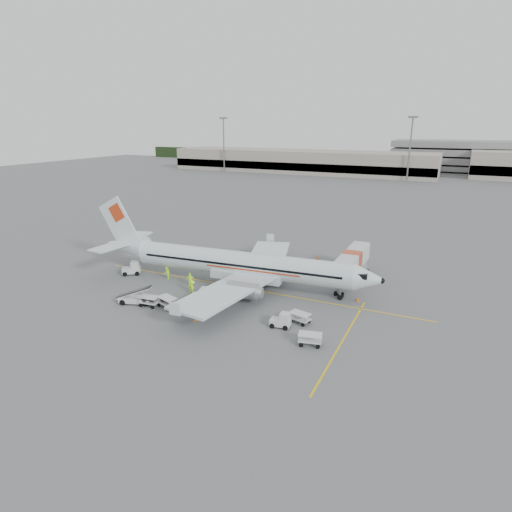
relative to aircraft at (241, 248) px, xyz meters
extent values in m
plane|color=#56595B|center=(1.36, -0.49, -5.14)|extent=(360.00, 360.00, 0.00)
cube|color=yellow|center=(1.36, -0.49, -5.13)|extent=(44.00, 0.20, 0.01)
cube|color=yellow|center=(15.36, -8.49, -5.13)|extent=(0.20, 20.00, 0.01)
cone|color=#DF6405|center=(14.56, 1.49, -4.84)|extent=(0.37, 0.37, 0.60)
cone|color=#DF6405|center=(5.27, 15.18, -4.81)|extent=(0.40, 0.40, 0.66)
cone|color=#DF6405|center=(0.23, -10.97, -4.84)|extent=(0.36, 0.36, 0.59)
imported|color=#B8FE1F|center=(-4.66, -4.39, -4.20)|extent=(0.82, 0.76, 1.88)
imported|color=#B8FE1F|center=(-10.11, -1.99, -4.27)|extent=(1.05, 1.07, 1.74)
imported|color=#B8FE1F|center=(-4.20, -4.78, -4.31)|extent=(1.08, 1.24, 1.66)
imported|color=#B8FE1F|center=(-6.05, -2.56, -4.30)|extent=(1.06, 0.85, 1.68)
camera|label=1|loc=(23.55, -45.38, 14.82)|focal=30.00mm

